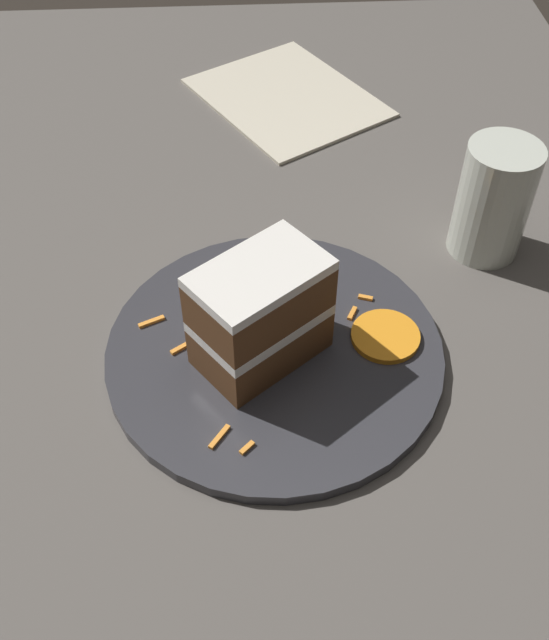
{
  "coord_description": "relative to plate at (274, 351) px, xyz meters",
  "views": [
    {
      "loc": [
        -0.45,
        -0.02,
        0.54
      ],
      "look_at": [
        -0.03,
        -0.05,
        0.08
      ],
      "focal_mm": 42.0,
      "sensor_mm": 36.0,
      "label": 1
    }
  ],
  "objects": [
    {
      "name": "dining_table",
      "position": [
        0.03,
        0.05,
        -0.02
      ],
      "size": [
        1.3,
        0.95,
        0.04
      ],
      "primitive_type": "cube",
      "color": "#56514C",
      "rests_on": "ground"
    },
    {
      "name": "ground_plane",
      "position": [
        0.03,
        0.05,
        -0.04
      ],
      "size": [
        6.0,
        6.0,
        0.0
      ],
      "primitive_type": "plane",
      "color": "black",
      "rests_on": "ground"
    },
    {
      "name": "plate",
      "position": [
        0.0,
        0.0,
        0.0
      ],
      "size": [
        0.29,
        0.29,
        0.01
      ],
      "primitive_type": "cylinder",
      "color": "#333338",
      "rests_on": "dining_table"
    },
    {
      "name": "carrot_shreds_scatter",
      "position": [
        -0.0,
        0.02,
        0.01
      ],
      "size": [
        0.16,
        0.21,
        0.0
      ],
      "color": "orange",
      "rests_on": "plate"
    },
    {
      "name": "cake_slice",
      "position": [
        -0.01,
        0.01,
        0.05
      ],
      "size": [
        0.12,
        0.12,
        0.1
      ],
      "rotation": [
        0.0,
        0.0,
        3.8
      ],
      "color": "brown",
      "rests_on": "plate"
    },
    {
      "name": "drinking_glass",
      "position": [
        0.13,
        -0.21,
        0.04
      ],
      "size": [
        0.07,
        0.07,
        0.12
      ],
      "color": "beige",
      "rests_on": "dining_table"
    },
    {
      "name": "orange_garnish",
      "position": [
        0.0,
        -0.1,
        0.01
      ],
      "size": [
        0.06,
        0.06,
        0.01
      ],
      "primitive_type": "cylinder",
      "color": "orange",
      "rests_on": "plate"
    },
    {
      "name": "menu_card",
      "position": [
        0.42,
        -0.04,
        -0.0
      ],
      "size": [
        0.28,
        0.27,
        0.0
      ],
      "primitive_type": "cube",
      "rotation": [
        0.0,
        0.0,
        2.12
      ],
      "color": "beige",
      "rests_on": "dining_table"
    },
    {
      "name": "cream_dollop",
      "position": [
        0.09,
        -0.02,
        0.03
      ],
      "size": [
        0.05,
        0.05,
        0.04
      ],
      "primitive_type": "ellipsoid",
      "color": "white",
      "rests_on": "plate"
    }
  ]
}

